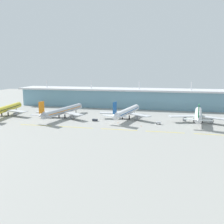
{
  "coord_description": "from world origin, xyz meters",
  "views": [
    {
      "loc": [
        32.9,
        -190.97,
        46.65
      ],
      "look_at": [
        -15.88,
        28.86,
        7.0
      ],
      "focal_mm": 41.45,
      "sensor_mm": 36.0,
      "label": 1
    }
  ],
  "objects_px": {
    "airliner_nearest": "(5,109)",
    "safety_cone_nose_front": "(118,123)",
    "pushback_tug": "(95,120)",
    "airliner_center": "(127,112)",
    "safety_cone_left_wingtip": "(141,126)",
    "airliner_near_middle": "(63,111)",
    "airliner_far_middle": "(198,115)",
    "baggage_cart": "(159,123)"
  },
  "relations": [
    {
      "from": "airliner_nearest",
      "to": "safety_cone_nose_front",
      "type": "xyz_separation_m",
      "value": [
        112.28,
        -9.13,
        -6.1
      ]
    },
    {
      "from": "pushback_tug",
      "to": "safety_cone_nose_front",
      "type": "relative_size",
      "value": 6.41
    },
    {
      "from": "airliner_nearest",
      "to": "airliner_center",
      "type": "bearing_deg",
      "value": 4.86
    },
    {
      "from": "airliner_center",
      "to": "pushback_tug",
      "type": "xyz_separation_m",
      "value": [
        -25.14,
        -15.57,
        -5.35
      ]
    },
    {
      "from": "safety_cone_left_wingtip",
      "to": "airliner_near_middle",
      "type": "bearing_deg",
      "value": 165.08
    },
    {
      "from": "pushback_tug",
      "to": "safety_cone_nose_front",
      "type": "height_order",
      "value": "pushback_tug"
    },
    {
      "from": "airliner_far_middle",
      "to": "safety_cone_nose_front",
      "type": "xyz_separation_m",
      "value": [
        -65.67,
        -17.12,
        -6.1
      ]
    },
    {
      "from": "safety_cone_nose_front",
      "to": "baggage_cart",
      "type": "bearing_deg",
      "value": 3.83
    },
    {
      "from": "airliner_far_middle",
      "to": "airliner_nearest",
      "type": "bearing_deg",
      "value": -177.43
    },
    {
      "from": "airliner_near_middle",
      "to": "airliner_far_middle",
      "type": "xyz_separation_m",
      "value": [
        119.98,
        5.72,
        -0.01
      ]
    },
    {
      "from": "airliner_center",
      "to": "airliner_far_middle",
      "type": "bearing_deg",
      "value": -1.76
    },
    {
      "from": "airliner_nearest",
      "to": "pushback_tug",
      "type": "height_order",
      "value": "airliner_nearest"
    },
    {
      "from": "airliner_nearest",
      "to": "baggage_cart",
      "type": "relative_size",
      "value": 17.1
    },
    {
      "from": "airliner_nearest",
      "to": "baggage_cart",
      "type": "distance_m",
      "value": 145.91
    },
    {
      "from": "airliner_far_middle",
      "to": "pushback_tug",
      "type": "distance_m",
      "value": 88.04
    },
    {
      "from": "baggage_cart",
      "to": "airliner_center",
      "type": "bearing_deg",
      "value": 150.26
    },
    {
      "from": "airliner_nearest",
      "to": "safety_cone_nose_front",
      "type": "relative_size",
      "value": 92.66
    },
    {
      "from": "airliner_center",
      "to": "airliner_near_middle",
      "type": "bearing_deg",
      "value": -172.56
    },
    {
      "from": "airliner_near_middle",
      "to": "safety_cone_left_wingtip",
      "type": "relative_size",
      "value": 100.08
    },
    {
      "from": "airliner_center",
      "to": "baggage_cart",
      "type": "xyz_separation_m",
      "value": [
        29.38,
        -16.78,
        -5.19
      ]
    },
    {
      "from": "airliner_nearest",
      "to": "airliner_center",
      "type": "distance_m",
      "value": 116.7
    },
    {
      "from": "safety_cone_left_wingtip",
      "to": "airliner_far_middle",
      "type": "bearing_deg",
      "value": 29.45
    },
    {
      "from": "pushback_tug",
      "to": "baggage_cart",
      "type": "xyz_separation_m",
      "value": [
        54.52,
        -1.22,
        0.16
      ]
    },
    {
      "from": "airliner_center",
      "to": "baggage_cart",
      "type": "relative_size",
      "value": 16.89
    },
    {
      "from": "airliner_nearest",
      "to": "pushback_tug",
      "type": "xyz_separation_m",
      "value": [
        91.14,
        -5.67,
        -5.35
      ]
    },
    {
      "from": "airliner_nearest",
      "to": "airliner_far_middle",
      "type": "height_order",
      "value": "same"
    },
    {
      "from": "pushback_tug",
      "to": "safety_cone_left_wingtip",
      "type": "bearing_deg",
      "value": -16.07
    },
    {
      "from": "airliner_center",
      "to": "airliner_nearest",
      "type": "bearing_deg",
      "value": -175.14
    },
    {
      "from": "airliner_center",
      "to": "safety_cone_nose_front",
      "type": "distance_m",
      "value": 20.37
    },
    {
      "from": "airliner_near_middle",
      "to": "pushback_tug",
      "type": "bearing_deg",
      "value": -13.47
    },
    {
      "from": "safety_cone_nose_front",
      "to": "airliner_near_middle",
      "type": "bearing_deg",
      "value": 168.15
    },
    {
      "from": "baggage_cart",
      "to": "airliner_nearest",
      "type": "bearing_deg",
      "value": 177.29
    },
    {
      "from": "airliner_center",
      "to": "baggage_cart",
      "type": "height_order",
      "value": "airliner_center"
    },
    {
      "from": "airliner_near_middle",
      "to": "safety_cone_left_wingtip",
      "type": "height_order",
      "value": "airliner_near_middle"
    },
    {
      "from": "airliner_nearest",
      "to": "airliner_near_middle",
      "type": "xyz_separation_m",
      "value": [
        57.97,
        2.27,
        0.01
      ]
    },
    {
      "from": "airliner_center",
      "to": "safety_cone_left_wingtip",
      "type": "distance_m",
      "value": 32.56
    },
    {
      "from": "airliner_center",
      "to": "airliner_far_middle",
      "type": "xyz_separation_m",
      "value": [
        61.67,
        -1.9,
        -0.0
      ]
    },
    {
      "from": "airliner_far_middle",
      "to": "safety_cone_nose_front",
      "type": "bearing_deg",
      "value": -165.39
    },
    {
      "from": "airliner_near_middle",
      "to": "baggage_cart",
      "type": "xyz_separation_m",
      "value": [
        87.69,
        -9.16,
        -5.19
      ]
    },
    {
      "from": "airliner_far_middle",
      "to": "safety_cone_left_wingtip",
      "type": "xyz_separation_m",
      "value": [
        -45.36,
        -25.61,
        -6.1
      ]
    },
    {
      "from": "airliner_near_middle",
      "to": "airliner_center",
      "type": "relative_size",
      "value": 1.09
    },
    {
      "from": "airliner_near_middle",
      "to": "safety_cone_nose_front",
      "type": "bearing_deg",
      "value": -11.85
    }
  ]
}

